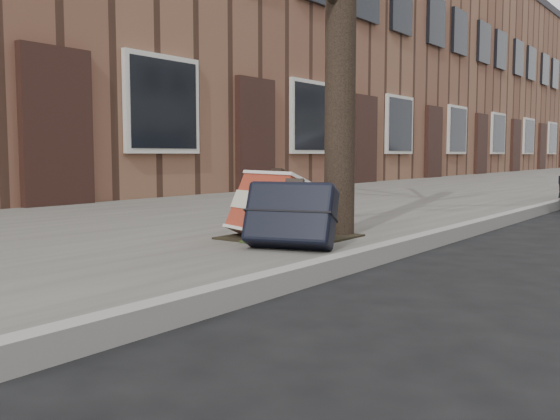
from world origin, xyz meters
The scene contains 6 objects.
ground centered at (0.00, 0.00, 0.00)m, with size 120.00×120.00×0.00m, color black.
near_sidewalk centered at (-3.70, 15.00, 0.06)m, with size 5.00×70.00×0.12m, color slate.
house_near centered at (-9.60, 16.00, 3.50)m, with size 6.80×40.00×7.00m, color brown.
dirt_patch centered at (-2.00, 1.20, 0.13)m, with size 0.85×0.85×0.01m, color black.
suitcase_red centered at (-2.07, 0.99, 0.38)m, with size 0.66×0.18×0.48m, color maroon.
suitcase_navy centered at (-1.66, 0.73, 0.36)m, with size 0.61×0.20×0.43m, color black.
Camera 1 is at (0.76, -2.69, 0.76)m, focal length 40.00 mm.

